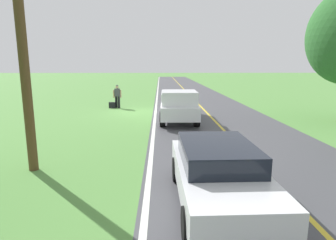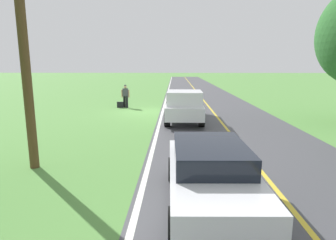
# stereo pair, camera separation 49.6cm
# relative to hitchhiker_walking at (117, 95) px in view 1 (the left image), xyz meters

# --- Properties ---
(ground_plane) EXTENTS (200.00, 200.00, 0.00)m
(ground_plane) POSITION_rel_hitchhiker_walking_xyz_m (-1.59, 1.95, -0.98)
(ground_plane) COLOR #568E42
(road_surface) EXTENTS (7.35, 120.00, 0.00)m
(road_surface) POSITION_rel_hitchhiker_walking_xyz_m (-6.39, 1.95, -0.98)
(road_surface) COLOR #47474C
(road_surface) RESTS_ON ground
(lane_edge_line) EXTENTS (0.16, 117.60, 0.00)m
(lane_edge_line) POSITION_rel_hitchhiker_walking_xyz_m (-2.90, 1.95, -0.98)
(lane_edge_line) COLOR silver
(lane_edge_line) RESTS_ON ground
(lane_centre_line) EXTENTS (0.14, 117.60, 0.00)m
(lane_centre_line) POSITION_rel_hitchhiker_walking_xyz_m (-6.39, 1.95, -0.98)
(lane_centre_line) COLOR gold
(lane_centre_line) RESTS_ON ground
(hitchhiker_walking) EXTENTS (0.62, 0.51, 1.75)m
(hitchhiker_walking) POSITION_rel_hitchhiker_walking_xyz_m (0.00, 0.00, 0.00)
(hitchhiker_walking) COLOR black
(hitchhiker_walking) RESTS_ON ground
(suitcase_carried) EXTENTS (0.47, 0.22, 0.45)m
(suitcase_carried) POSITION_rel_hitchhiker_walking_xyz_m (0.42, 0.10, -0.76)
(suitcase_carried) COLOR black
(suitcase_carried) RESTS_ON ground
(pickup_truck_passing) EXTENTS (2.17, 5.44, 1.82)m
(pickup_truck_passing) POSITION_rel_hitchhiker_walking_xyz_m (-4.27, 5.33, -0.01)
(pickup_truck_passing) COLOR silver
(pickup_truck_passing) RESTS_ON ground
(sedan_ahead_same_lane) EXTENTS (2.00, 4.44, 1.41)m
(sedan_ahead_same_lane) POSITION_rel_hitchhiker_walking_xyz_m (-4.56, 15.22, -0.23)
(sedan_ahead_same_lane) COLOR silver
(sedan_ahead_same_lane) RESTS_ON ground
(utility_pole_roadside) EXTENTS (0.28, 0.28, 8.99)m
(utility_pole_roadside) POSITION_rel_hitchhiker_walking_xyz_m (0.69, 12.94, 3.52)
(utility_pole_roadside) COLOR brown
(utility_pole_roadside) RESTS_ON ground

